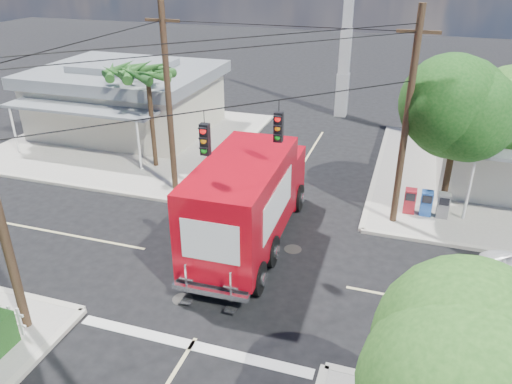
% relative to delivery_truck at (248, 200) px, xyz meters
% --- Properties ---
extents(ground, '(120.00, 120.00, 0.00)m').
position_rel_delivery_truck_xyz_m(ground, '(0.22, -1.74, -1.96)').
color(ground, black).
rests_on(ground, ground).
extents(sidewalk_nw, '(14.12, 14.12, 0.14)m').
position_rel_delivery_truck_xyz_m(sidewalk_nw, '(-10.65, 9.14, -1.89)').
color(sidewalk_nw, '#A09B90').
rests_on(sidewalk_nw, ground).
extents(road_markings, '(32.00, 32.00, 0.01)m').
position_rel_delivery_truck_xyz_m(road_markings, '(0.22, -3.21, -1.95)').
color(road_markings, beige).
rests_on(road_markings, ground).
extents(building_nw, '(10.80, 10.20, 4.30)m').
position_rel_delivery_truck_xyz_m(building_nw, '(-11.78, 10.73, 0.26)').
color(building_nw, beige).
rests_on(building_nw, sidewalk_nw).
extents(radio_tower, '(0.80, 0.80, 17.00)m').
position_rel_delivery_truck_xyz_m(radio_tower, '(0.72, 18.26, 3.68)').
color(radio_tower, silver).
rests_on(radio_tower, ground).
extents(tree_ne_front, '(4.21, 4.14, 6.66)m').
position_rel_delivery_truck_xyz_m(tree_ne_front, '(7.43, 5.02, 2.81)').
color(tree_ne_front, '#422D1C').
rests_on(tree_ne_front, sidewalk_ne).
extents(tree_se, '(3.67, 3.54, 5.62)m').
position_rel_delivery_truck_xyz_m(tree_se, '(7.23, -8.98, 2.08)').
color(tree_se, '#422D1C').
rests_on(tree_se, sidewalk_se).
extents(palm_nw_front, '(3.01, 3.08, 5.59)m').
position_rel_delivery_truck_xyz_m(palm_nw_front, '(-7.28, 5.76, 3.09)').
color(palm_nw_front, '#422D1C').
rests_on(palm_nw_front, sidewalk_nw).
extents(palm_nw_back, '(3.01, 3.08, 5.19)m').
position_rel_delivery_truck_xyz_m(palm_nw_back, '(-9.28, 7.26, 2.71)').
color(palm_nw_back, '#422D1C').
rests_on(palm_nw_back, sidewalk_nw).
extents(utility_poles, '(12.00, 10.68, 9.00)m').
position_rel_delivery_truck_xyz_m(utility_poles, '(-1.36, -0.13, 2.72)').
color(utility_poles, '#473321').
rests_on(utility_poles, ground).
extents(vending_boxes, '(1.90, 0.50, 1.10)m').
position_rel_delivery_truck_xyz_m(vending_boxes, '(6.72, 4.46, -1.27)').
color(vending_boxes, '#A81B26').
rests_on(vending_boxes, sidewalk_ne).
extents(delivery_truck, '(3.05, 8.99, 3.85)m').
position_rel_delivery_truck_xyz_m(delivery_truck, '(0.00, 0.00, 0.00)').
color(delivery_truck, black).
rests_on(delivery_truck, ground).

